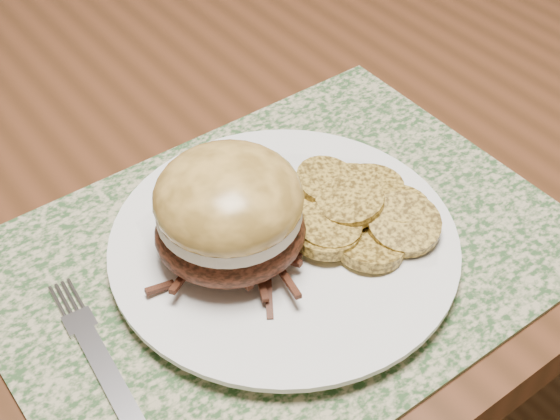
% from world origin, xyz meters
% --- Properties ---
extents(ground, '(3.50, 3.50, 0.00)m').
position_xyz_m(ground, '(0.00, 0.00, 0.00)').
color(ground, '#55371D').
rests_on(ground, ground).
extents(dining_table, '(1.50, 0.90, 0.75)m').
position_xyz_m(dining_table, '(0.00, 0.00, 0.67)').
color(dining_table, '#562D18').
rests_on(dining_table, ground).
extents(placemat, '(0.45, 0.33, 0.00)m').
position_xyz_m(placemat, '(-0.28, -0.26, 0.75)').
color(placemat, '#2E4F28').
rests_on(placemat, dining_table).
extents(dinner_plate, '(0.26, 0.26, 0.02)m').
position_xyz_m(dinner_plate, '(-0.28, -0.26, 0.76)').
color(dinner_plate, white).
rests_on(dinner_plate, placemat).
extents(pork_sandwich, '(0.15, 0.14, 0.09)m').
position_xyz_m(pork_sandwich, '(-0.32, -0.24, 0.81)').
color(pork_sandwich, black).
rests_on(pork_sandwich, dinner_plate).
extents(roasted_potatoes, '(0.14, 0.14, 0.03)m').
position_xyz_m(roasted_potatoes, '(-0.22, -0.27, 0.78)').
color(roasted_potatoes, '#B89336').
rests_on(roasted_potatoes, dinner_plate).
extents(fork, '(0.03, 0.18, 0.00)m').
position_xyz_m(fork, '(-0.45, -0.27, 0.76)').
color(fork, '#B3B2B9').
rests_on(fork, placemat).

